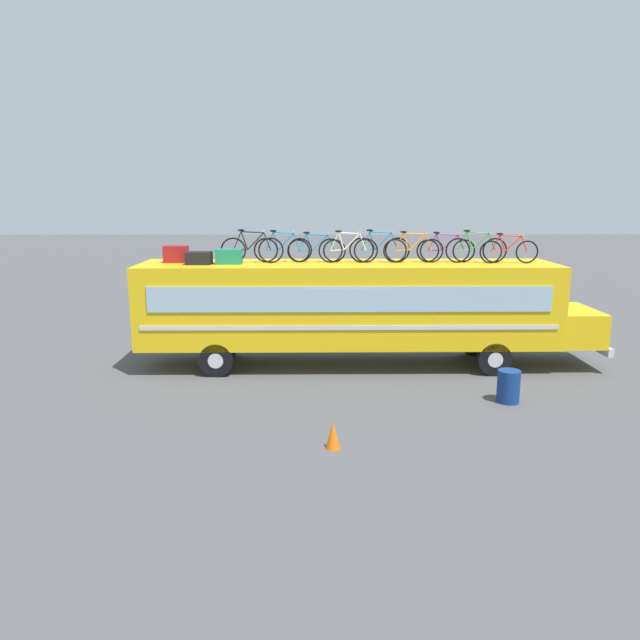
% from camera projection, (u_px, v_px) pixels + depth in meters
% --- Properties ---
extents(ground_plane, '(120.00, 120.00, 0.00)m').
position_uv_depth(ground_plane, '(347.00, 365.00, 17.68)').
color(ground_plane, '#4C4C4F').
extents(bus, '(13.30, 2.48, 3.03)m').
position_uv_depth(bus, '(357.00, 305.00, 17.31)').
color(bus, yellow).
rests_on(bus, ground).
extents(luggage_bag_1, '(0.67, 0.42, 0.48)m').
position_uv_depth(luggage_bag_1, '(176.00, 254.00, 17.17)').
color(luggage_bag_1, maroon).
rests_on(luggage_bag_1, bus).
extents(luggage_bag_2, '(0.70, 0.53, 0.35)m').
position_uv_depth(luggage_bag_2, '(199.00, 258.00, 16.75)').
color(luggage_bag_2, black).
rests_on(luggage_bag_2, bus).
extents(luggage_bag_3, '(0.72, 0.49, 0.42)m').
position_uv_depth(luggage_bag_3, '(229.00, 256.00, 16.84)').
color(luggage_bag_3, '#1E7F66').
rests_on(luggage_bag_3, bus).
extents(rooftop_bicycle_1, '(1.80, 0.44, 0.96)m').
position_uv_depth(rooftop_bicycle_1, '(252.00, 249.00, 16.98)').
color(rooftop_bicycle_1, black).
rests_on(rooftop_bicycle_1, bus).
extents(rooftop_bicycle_2, '(1.68, 0.44, 0.93)m').
position_uv_depth(rooftop_bicycle_2, '(283.00, 249.00, 17.17)').
color(rooftop_bicycle_2, black).
rests_on(rooftop_bicycle_2, bus).
extents(rooftop_bicycle_3, '(1.70, 0.44, 0.88)m').
position_uv_depth(rooftop_bicycle_3, '(316.00, 249.00, 17.20)').
color(rooftop_bicycle_3, black).
rests_on(rooftop_bicycle_3, bus).
extents(rooftop_bicycle_4, '(1.71, 0.44, 0.93)m').
position_uv_depth(rooftop_bicycle_4, '(348.00, 249.00, 17.07)').
color(rooftop_bicycle_4, black).
rests_on(rooftop_bicycle_4, bus).
extents(rooftop_bicycle_5, '(1.75, 0.44, 0.95)m').
position_uv_depth(rooftop_bicycle_5, '(379.00, 249.00, 17.14)').
color(rooftop_bicycle_5, black).
rests_on(rooftop_bicycle_5, bus).
extents(rooftop_bicycle_6, '(1.74, 0.44, 0.91)m').
position_uv_depth(rooftop_bicycle_6, '(413.00, 249.00, 17.10)').
color(rooftop_bicycle_6, black).
rests_on(rooftop_bicycle_6, bus).
extents(rooftop_bicycle_7, '(1.70, 0.44, 0.88)m').
position_uv_depth(rooftop_bicycle_7, '(446.00, 249.00, 17.21)').
color(rooftop_bicycle_7, black).
rests_on(rooftop_bicycle_7, bus).
extents(rooftop_bicycle_8, '(1.77, 0.44, 0.94)m').
position_uv_depth(rooftop_bicycle_8, '(476.00, 249.00, 17.06)').
color(rooftop_bicycle_8, black).
rests_on(rooftop_bicycle_8, bus).
extents(rooftop_bicycle_9, '(1.68, 0.44, 0.86)m').
position_uv_depth(rooftop_bicycle_9, '(509.00, 251.00, 16.93)').
color(rooftop_bicycle_9, black).
rests_on(rooftop_bicycle_9, bus).
extents(trash_bin, '(0.54, 0.54, 0.80)m').
position_uv_depth(trash_bin, '(508.00, 386.00, 14.42)').
color(trash_bin, navy).
rests_on(trash_bin, ground).
extents(traffic_cone, '(0.29, 0.29, 0.57)m').
position_uv_depth(traffic_cone, '(333.00, 435.00, 11.79)').
color(traffic_cone, orange).
rests_on(traffic_cone, ground).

